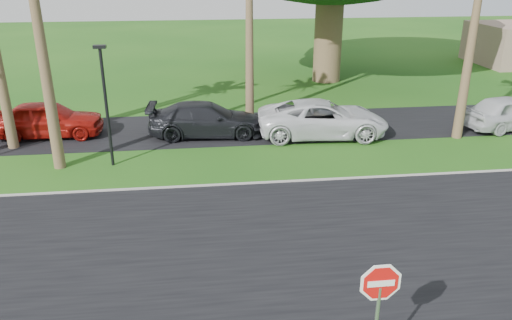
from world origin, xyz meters
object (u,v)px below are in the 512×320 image
at_px(car_red, 48,119).
at_px(car_pickup, 510,113).
at_px(car_dark, 206,120).
at_px(stop_sign_near, 379,298).
at_px(car_minivan, 323,119).

distance_m(car_red, car_pickup, 21.39).
relative_size(car_red, car_dark, 0.92).
height_order(stop_sign_near, car_pickup, stop_sign_near).
bearing_deg(stop_sign_near, car_red, 122.68).
relative_size(car_dark, car_pickup, 1.13).
distance_m(car_red, car_minivan, 12.37).
relative_size(stop_sign_near, car_minivan, 0.45).
bearing_deg(car_minivan, car_pickup, -85.71).
distance_m(car_dark, car_minivan, 5.26).
xyz_separation_m(stop_sign_near, car_minivan, (2.47, 13.89, -0.96)).
bearing_deg(car_red, car_dark, -95.73).
bearing_deg(car_dark, car_red, 87.08).
height_order(car_minivan, car_pickup, car_minivan).
bearing_deg(car_red, car_minivan, -96.51).
distance_m(stop_sign_near, car_pickup, 18.09).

